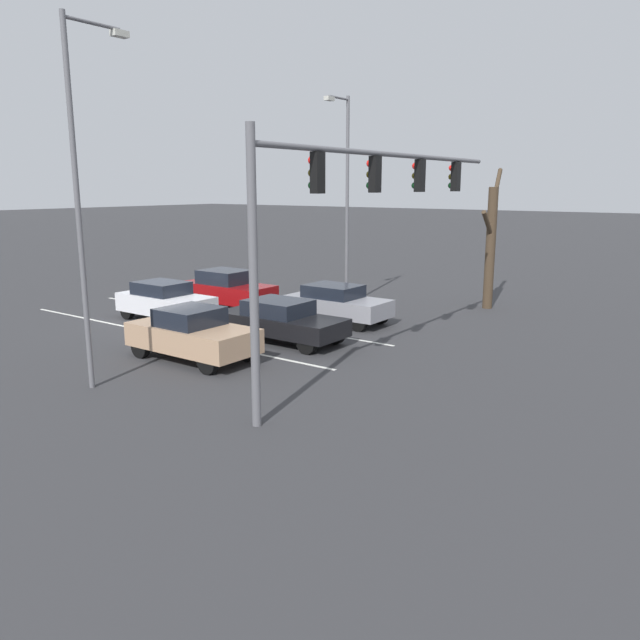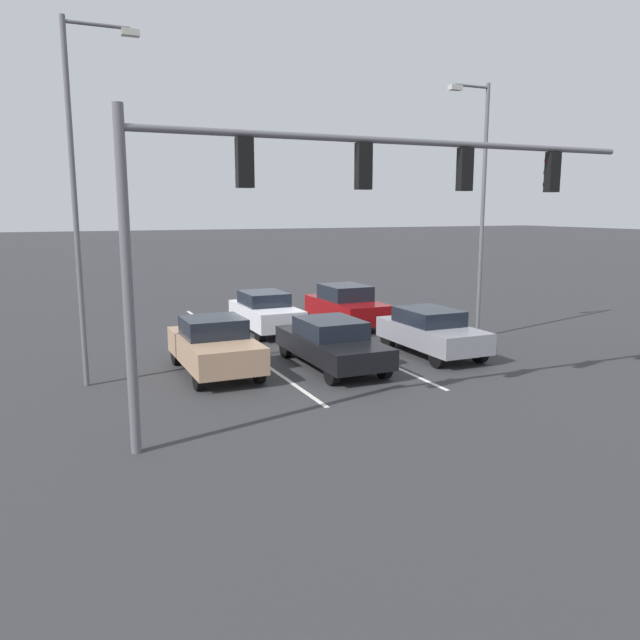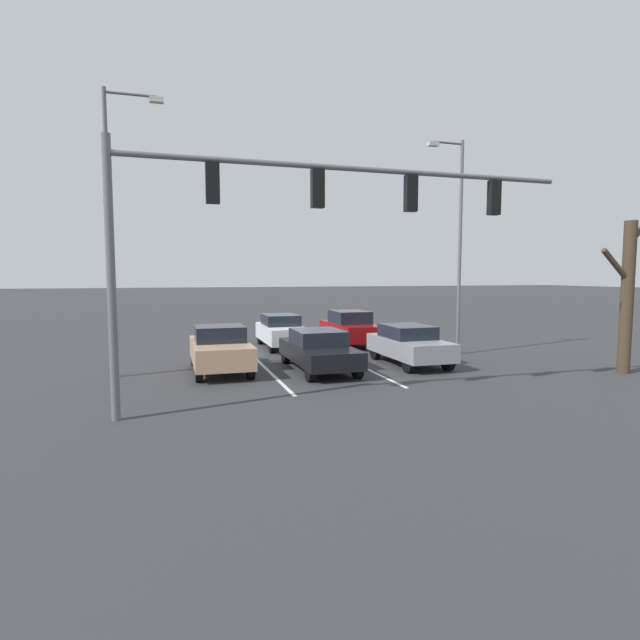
{
  "view_description": "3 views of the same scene",
  "coord_description": "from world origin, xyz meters",
  "px_view_note": "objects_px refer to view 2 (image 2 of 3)",
  "views": [
    {
      "loc": [
        15.93,
        19.25,
        5.2
      ],
      "look_at": [
        0.17,
        7.77,
        1.0
      ],
      "focal_mm": 35.0,
      "sensor_mm": 36.0,
      "label": 1
    },
    {
      "loc": [
        7.6,
        22.27,
        4.62
      ],
      "look_at": [
        -0.17,
        4.75,
        1.21
      ],
      "focal_mm": 35.0,
      "sensor_mm": 36.0,
      "label": 2
    },
    {
      "loc": [
        4.98,
        22.6,
        3.34
      ],
      "look_at": [
        -0.03,
        6.07,
        1.79
      ],
      "focal_mm": 28.0,
      "sensor_mm": 36.0,
      "label": 3
    }
  ],
  "objects_px": {
    "car_black_midlane_front": "(331,342)",
    "car_tan_rightlane_front": "(214,346)",
    "traffic_signal_gantry": "(336,192)",
    "street_lamp_right_shoulder": "(81,184)",
    "street_lamp_left_shoulder": "(480,198)",
    "car_maroon_leftlane_second": "(346,306)",
    "car_white_midlane_second": "(265,312)",
    "car_gray_leftlane_front": "(431,331)"
  },
  "relations": [
    {
      "from": "car_white_midlane_second",
      "to": "street_lamp_right_shoulder",
      "type": "xyz_separation_m",
      "value": [
        6.56,
        5.0,
        4.45
      ]
    },
    {
      "from": "car_tan_rightlane_front",
      "to": "street_lamp_left_shoulder",
      "type": "height_order",
      "value": "street_lamp_left_shoulder"
    },
    {
      "from": "car_gray_leftlane_front",
      "to": "car_maroon_leftlane_second",
      "type": "height_order",
      "value": "car_maroon_leftlane_second"
    },
    {
      "from": "car_tan_rightlane_front",
      "to": "car_maroon_leftlane_second",
      "type": "xyz_separation_m",
      "value": [
        -6.69,
        -5.1,
        0.01
      ]
    },
    {
      "from": "car_tan_rightlane_front",
      "to": "car_maroon_leftlane_second",
      "type": "height_order",
      "value": "car_maroon_leftlane_second"
    },
    {
      "from": "street_lamp_right_shoulder",
      "to": "car_white_midlane_second",
      "type": "bearing_deg",
      "value": -142.65
    },
    {
      "from": "car_black_midlane_front",
      "to": "street_lamp_left_shoulder",
      "type": "relative_size",
      "value": 0.52
    },
    {
      "from": "car_black_midlane_front",
      "to": "car_tan_rightlane_front",
      "type": "height_order",
      "value": "car_tan_rightlane_front"
    },
    {
      "from": "car_gray_leftlane_front",
      "to": "street_lamp_left_shoulder",
      "type": "distance_m",
      "value": 5.41
    },
    {
      "from": "traffic_signal_gantry",
      "to": "car_gray_leftlane_front",
      "type": "bearing_deg",
      "value": -140.46
    },
    {
      "from": "car_black_midlane_front",
      "to": "car_tan_rightlane_front",
      "type": "distance_m",
      "value": 3.41
    },
    {
      "from": "traffic_signal_gantry",
      "to": "car_white_midlane_second",
      "type": "bearing_deg",
      "value": -100.65
    },
    {
      "from": "car_tan_rightlane_front",
      "to": "car_white_midlane_second",
      "type": "distance_m",
      "value": 6.09
    },
    {
      "from": "car_tan_rightlane_front",
      "to": "car_maroon_leftlane_second",
      "type": "distance_m",
      "value": 8.41
    },
    {
      "from": "car_white_midlane_second",
      "to": "traffic_signal_gantry",
      "type": "xyz_separation_m",
      "value": [
        1.94,
        10.29,
        4.18
      ]
    },
    {
      "from": "car_gray_leftlane_front",
      "to": "street_lamp_left_shoulder",
      "type": "relative_size",
      "value": 0.46
    },
    {
      "from": "car_black_midlane_front",
      "to": "car_white_midlane_second",
      "type": "relative_size",
      "value": 1.13
    },
    {
      "from": "car_gray_leftlane_front",
      "to": "car_tan_rightlane_front",
      "type": "relative_size",
      "value": 0.99
    },
    {
      "from": "street_lamp_right_shoulder",
      "to": "street_lamp_left_shoulder",
      "type": "bearing_deg",
      "value": -175.95
    },
    {
      "from": "car_gray_leftlane_front",
      "to": "street_lamp_right_shoulder",
      "type": "xyz_separation_m",
      "value": [
        10.2,
        -0.68,
        4.46
      ]
    },
    {
      "from": "car_gray_leftlane_front",
      "to": "car_black_midlane_front",
      "type": "xyz_separation_m",
      "value": [
        3.59,
        0.14,
        -0.03
      ]
    },
    {
      "from": "car_white_midlane_second",
      "to": "street_lamp_right_shoulder",
      "type": "relative_size",
      "value": 0.44
    },
    {
      "from": "car_white_midlane_second",
      "to": "car_maroon_leftlane_second",
      "type": "bearing_deg",
      "value": 179.43
    },
    {
      "from": "car_black_midlane_front",
      "to": "car_maroon_leftlane_second",
      "type": "relative_size",
      "value": 1.06
    },
    {
      "from": "car_black_midlane_front",
      "to": "car_white_midlane_second",
      "type": "bearing_deg",
      "value": -89.49
    },
    {
      "from": "car_maroon_leftlane_second",
      "to": "car_white_midlane_second",
      "type": "bearing_deg",
      "value": -0.57
    },
    {
      "from": "car_black_midlane_front",
      "to": "street_lamp_left_shoulder",
      "type": "xyz_separation_m",
      "value": [
        -6.54,
        -1.75,
        4.27
      ]
    },
    {
      "from": "car_gray_leftlane_front",
      "to": "car_white_midlane_second",
      "type": "relative_size",
      "value": 1.01
    },
    {
      "from": "street_lamp_left_shoulder",
      "to": "car_maroon_leftlane_second",
      "type": "bearing_deg",
      "value": -51.64
    },
    {
      "from": "car_gray_leftlane_front",
      "to": "traffic_signal_gantry",
      "type": "distance_m",
      "value": 8.36
    },
    {
      "from": "traffic_signal_gantry",
      "to": "car_black_midlane_front",
      "type": "bearing_deg",
      "value": -114.0
    },
    {
      "from": "car_maroon_leftlane_second",
      "to": "traffic_signal_gantry",
      "type": "distance_m",
      "value": 12.28
    },
    {
      "from": "car_maroon_leftlane_second",
      "to": "street_lamp_right_shoulder",
      "type": "bearing_deg",
      "value": 26.52
    },
    {
      "from": "car_gray_leftlane_front",
      "to": "street_lamp_right_shoulder",
      "type": "relative_size",
      "value": 0.44
    },
    {
      "from": "car_black_midlane_front",
      "to": "traffic_signal_gantry",
      "type": "distance_m",
      "value": 6.46
    },
    {
      "from": "street_lamp_right_shoulder",
      "to": "street_lamp_left_shoulder",
      "type": "relative_size",
      "value": 1.04
    },
    {
      "from": "car_tan_rightlane_front",
      "to": "car_maroon_leftlane_second",
      "type": "bearing_deg",
      "value": -142.69
    },
    {
      "from": "car_maroon_leftlane_second",
      "to": "car_tan_rightlane_front",
      "type": "bearing_deg",
      "value": 37.31
    },
    {
      "from": "car_black_midlane_front",
      "to": "street_lamp_right_shoulder",
      "type": "height_order",
      "value": "street_lamp_right_shoulder"
    },
    {
      "from": "car_maroon_leftlane_second",
      "to": "street_lamp_left_shoulder",
      "type": "relative_size",
      "value": 0.49
    },
    {
      "from": "traffic_signal_gantry",
      "to": "car_maroon_leftlane_second",
      "type": "bearing_deg",
      "value": -117.49
    },
    {
      "from": "car_white_midlane_second",
      "to": "car_gray_leftlane_front",
      "type": "bearing_deg",
      "value": 122.65
    }
  ]
}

